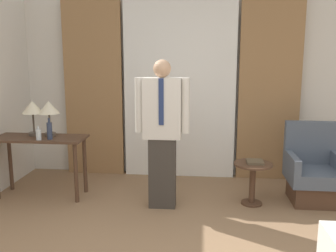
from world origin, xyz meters
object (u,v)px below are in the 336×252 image
book (255,162)px  desk (40,148)px  person (162,129)px  table_lamp_left (33,109)px  bottle_by_lamp (38,134)px  bottle_near_edge (50,131)px  table_lamp_right (49,109)px  armchair (313,174)px  side_table (253,176)px

book → desk: bearing=179.6°
person → book: size_ratio=8.41×
table_lamp_left → bottle_by_lamp: size_ratio=2.62×
desk → bottle_near_edge: bearing=-31.1°
table_lamp_left → bottle_near_edge: size_ratio=1.68×
table_lamp_left → book: (2.74, -0.10, -0.58)m
person → table_lamp_right: bearing=168.9°
table_lamp_right → book: bearing=-2.3°
bottle_near_edge → armchair: 3.25m
desk → side_table: (2.62, -0.03, -0.28)m
bottle_by_lamp → bottle_near_edge: bearing=21.5°
side_table → book: size_ratio=2.50×
bottle_near_edge → book: (2.46, 0.09, -0.35)m
table_lamp_left → armchair: 3.57m
desk → side_table: 2.63m
desk → person: 1.60m
bottle_by_lamp → side_table: 2.61m
side_table → book: 0.18m
armchair → side_table: 0.78m
bottle_by_lamp → side_table: (2.56, 0.13, -0.49)m
person → side_table: bearing=9.4°
desk → armchair: (3.37, 0.16, -0.29)m
person → side_table: 1.23m
bottle_near_edge → bottle_by_lamp: size_ratio=1.56×
armchair → table_lamp_left: bearing=-178.6°
desk → bottle_by_lamp: size_ratio=6.76×
table_lamp_right → bottle_near_edge: bearing=-68.4°
table_lamp_right → person: 1.49m
desk → bottle_near_edge: size_ratio=4.33×
book → armchair: bearing=14.0°
table_lamp_right → book: table_lamp_right is taller
table_lamp_left → desk: bearing=-37.4°
table_lamp_left → bottle_by_lamp: table_lamp_left is taller
bottle_near_edge → side_table: bearing=1.9°
table_lamp_left → side_table: (2.73, -0.11, -0.75)m
bottle_by_lamp → armchair: 3.37m
bottle_by_lamp → book: (2.58, 0.14, -0.31)m
desk → book: (2.64, -0.02, -0.10)m
table_lamp_left → book: size_ratio=2.15×
table_lamp_left → armchair: (3.48, 0.08, -0.77)m
desk → table_lamp_left: bearing=142.6°
side_table → armchair: bearing=14.3°
desk → bottle_by_lamp: bearing=-68.7°
desk → table_lamp_right: bearing=37.4°
bottle_near_edge → person: 1.38m
bottle_by_lamp → side_table: size_ratio=0.33×
armchair → book: (-0.74, -0.18, 0.19)m
table_lamp_right → bottle_near_edge: (0.07, -0.19, -0.23)m
bottle_near_edge → table_lamp_right: bearing=111.6°
table_lamp_left → bottle_near_edge: bearing=-33.6°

